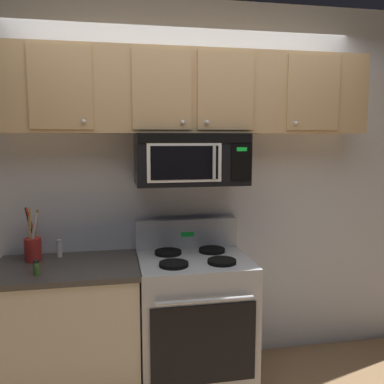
# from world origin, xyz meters

# --- Properties ---
(back_wall) EXTENTS (5.20, 0.10, 2.70)m
(back_wall) POSITION_xyz_m (0.00, 0.79, 1.35)
(back_wall) COLOR silver
(back_wall) RESTS_ON ground_plane
(stove_range) EXTENTS (0.76, 0.69, 1.12)m
(stove_range) POSITION_xyz_m (0.00, 0.42, 0.47)
(stove_range) COLOR #B7BABF
(stove_range) RESTS_ON ground_plane
(over_range_microwave) EXTENTS (0.76, 0.43, 0.35)m
(over_range_microwave) POSITION_xyz_m (-0.00, 0.54, 1.58)
(over_range_microwave) COLOR black
(upper_cabinets) EXTENTS (2.50, 0.36, 0.55)m
(upper_cabinets) POSITION_xyz_m (-0.00, 0.57, 2.02)
(upper_cabinets) COLOR tan
(counter_segment) EXTENTS (0.93, 0.65, 0.90)m
(counter_segment) POSITION_xyz_m (-0.84, 0.43, 0.45)
(counter_segment) COLOR beige
(counter_segment) RESTS_ON ground_plane
(utensil_crock_red) EXTENTS (0.11, 0.11, 0.37)m
(utensil_crock_red) POSITION_xyz_m (-1.07, 0.57, 1.01)
(utensil_crock_red) COLOR red
(utensil_crock_red) RESTS_ON counter_segment
(salt_shaker) EXTENTS (0.04, 0.04, 0.12)m
(salt_shaker) POSITION_xyz_m (-0.91, 0.63, 0.96)
(salt_shaker) COLOR white
(salt_shaker) RESTS_ON counter_segment
(spice_jar) EXTENTS (0.04, 0.04, 0.09)m
(spice_jar) POSITION_xyz_m (-1.00, 0.27, 0.94)
(spice_jar) COLOR #4C7F33
(spice_jar) RESTS_ON counter_segment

